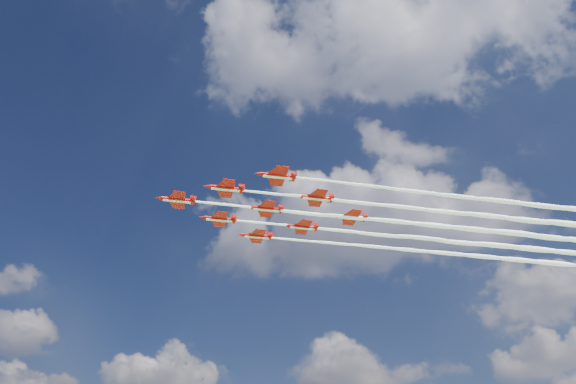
# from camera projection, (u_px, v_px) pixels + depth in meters

# --- Properties ---
(jet_lead) EXTENTS (97.37, 56.88, 2.38)m
(jet_lead) POSITION_uv_depth(u_px,v_px,m) (386.00, 221.00, 142.68)
(jet_lead) COLOR #AE0909
(jet_row2_port) EXTENTS (97.37, 56.88, 2.38)m
(jet_row2_port) POSITION_uv_depth(u_px,v_px,m) (438.00, 211.00, 138.22)
(jet_row2_port) COLOR #AE0909
(jet_row2_starb) EXTENTS (97.37, 56.88, 2.38)m
(jet_row2_starb) POSITION_uv_depth(u_px,v_px,m) (414.00, 238.00, 150.81)
(jet_row2_starb) COLOR #AE0909
(jet_row3_port) EXTENTS (97.37, 56.88, 2.38)m
(jet_row3_port) POSITION_uv_depth(u_px,v_px,m) (493.00, 200.00, 133.75)
(jet_row3_port) COLOR #AE0909
(jet_row3_centre) EXTENTS (97.37, 56.88, 2.38)m
(jet_row3_centre) POSITION_uv_depth(u_px,v_px,m) (464.00, 229.00, 146.35)
(jet_row3_centre) COLOR #AE0909
(jet_row3_starb) EXTENTS (97.37, 56.88, 2.38)m
(jet_row3_starb) POSITION_uv_depth(u_px,v_px,m) (440.00, 253.00, 158.95)
(jet_row3_starb) COLOR #AE0909
(jet_row4_port) EXTENTS (97.37, 56.88, 2.38)m
(jet_row4_port) POSITION_uv_depth(u_px,v_px,m) (517.00, 219.00, 141.88)
(jet_row4_port) COLOR #AE0909
(jet_row4_starb) EXTENTS (97.37, 56.88, 2.38)m
(jet_row4_starb) POSITION_uv_depth(u_px,v_px,m) (488.00, 245.00, 154.48)
(jet_row4_starb) COLOR #AE0909
(jet_tail) EXTENTS (97.37, 56.88, 2.38)m
(jet_tail) POSITION_uv_depth(u_px,v_px,m) (539.00, 236.00, 150.01)
(jet_tail) COLOR #AE0909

